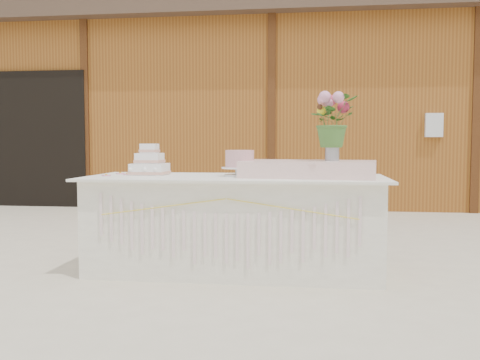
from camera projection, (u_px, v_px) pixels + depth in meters
name	position (u px, v px, depth m)	size (l,w,h in m)	color
ground	(235.00, 271.00, 4.35)	(80.00, 80.00, 0.00)	beige
barn	(279.00, 109.00, 10.17)	(12.60, 4.60, 3.30)	brown
cake_table	(235.00, 224.00, 4.32)	(2.40, 1.00, 0.77)	white
wedding_cake	(150.00, 164.00, 4.50)	(0.29, 0.29, 0.26)	white
pink_cake_stand	(240.00, 162.00, 4.30)	(0.29, 0.29, 0.21)	white
satin_runner	(309.00, 169.00, 4.21)	(1.02, 0.59, 0.13)	#FFD0CD
flower_vase	(332.00, 151.00, 4.21)	(0.11, 0.11, 0.15)	#ADADB1
bouquet	(333.00, 115.00, 4.19)	(0.37, 0.32, 0.41)	#3D6C2B
loose_flowers	(119.00, 174.00, 4.44)	(0.15, 0.36, 0.02)	pink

